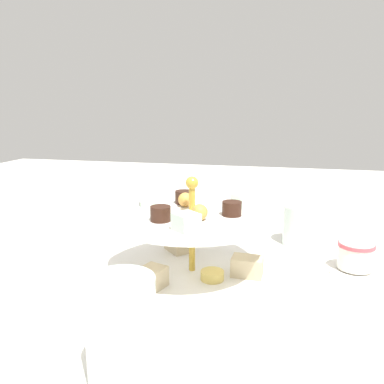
% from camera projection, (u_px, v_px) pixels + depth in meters
% --- Properties ---
extents(ground_plane, '(2.40, 2.40, 0.00)m').
position_uv_depth(ground_plane, '(192.00, 276.00, 0.63)').
color(ground_plane, silver).
extents(tiered_serving_stand, '(0.31, 0.31, 0.16)m').
position_uv_depth(tiered_serving_stand, '(192.00, 248.00, 0.62)').
color(tiered_serving_stand, white).
rests_on(tiered_serving_stand, ground_plane).
extents(water_glass_tall_right, '(0.07, 0.07, 0.11)m').
position_uv_depth(water_glass_tall_right, '(121.00, 333.00, 0.37)').
color(water_glass_tall_right, silver).
rests_on(water_glass_tall_right, ground_plane).
extents(water_glass_short_left, '(0.06, 0.06, 0.08)m').
position_uv_depth(water_glass_short_left, '(299.00, 225.00, 0.76)').
color(water_glass_short_left, silver).
rests_on(water_glass_short_left, ground_plane).
extents(teacup_with_saucer, '(0.09, 0.09, 0.05)m').
position_uv_depth(teacup_with_saucer, '(355.00, 257.00, 0.64)').
color(teacup_with_saucer, white).
rests_on(teacup_with_saucer, ground_plane).
extents(butter_knife_left, '(0.05, 0.17, 0.00)m').
position_uv_depth(butter_knife_left, '(12.00, 267.00, 0.65)').
color(butter_knife_left, silver).
rests_on(butter_knife_left, ground_plane).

